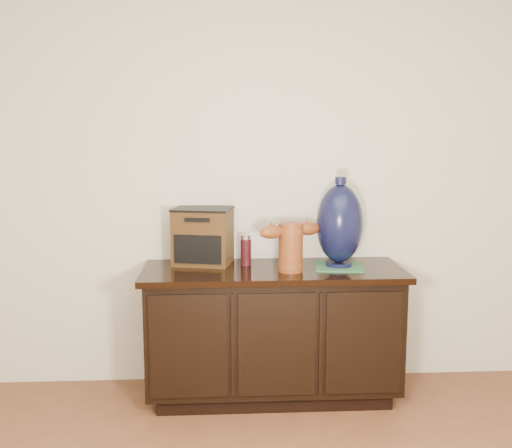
{
  "coord_description": "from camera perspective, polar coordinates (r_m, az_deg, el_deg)",
  "views": [
    {
      "loc": [
        -0.28,
        -1.04,
        1.52
      ],
      "look_at": [
        -0.1,
        2.18,
        1.02
      ],
      "focal_mm": 42.0,
      "sensor_mm": 36.0,
      "label": 1
    }
  ],
  "objects": [
    {
      "name": "sideboard",
      "position": [
        3.47,
        1.61,
        -10.19
      ],
      "size": [
        1.46,
        0.56,
        0.75
      ],
      "color": "black",
      "rests_on": "ground"
    },
    {
      "name": "lamp_base",
      "position": [
        3.38,
        7.97,
        -0.0
      ],
      "size": [
        0.29,
        0.29,
        0.5
      ],
      "rotation": [
        0.0,
        0.0,
        -0.12
      ],
      "color": "black",
      "rests_on": "green_mat"
    },
    {
      "name": "tv_radio",
      "position": [
        3.47,
        -5.07,
        -1.14
      ],
      "size": [
        0.37,
        0.33,
        0.33
      ],
      "rotation": [
        0.0,
        0.0,
        -0.22
      ],
      "color": "#412810",
      "rests_on": "sideboard"
    },
    {
      "name": "green_mat",
      "position": [
        3.42,
        7.88,
        -4.03
      ],
      "size": [
        0.3,
        0.3,
        0.01
      ],
      "primitive_type": "cube",
      "rotation": [
        0.0,
        0.0,
        -0.12
      ],
      "color": "#2C6239",
      "rests_on": "sideboard"
    },
    {
      "name": "room",
      "position": [
        1.1,
        11.74,
        -2.88
      ],
      "size": [
        5.0,
        5.0,
        5.0
      ],
      "color": "brown",
      "rests_on": "ground"
    },
    {
      "name": "terracotta_vessel",
      "position": [
        3.27,
        3.32,
        -1.94
      ],
      "size": [
        0.37,
        0.21,
        0.27
      ],
      "rotation": [
        0.0,
        0.0,
        0.42
      ],
      "color": "brown",
      "rests_on": "sideboard"
    },
    {
      "name": "spray_can",
      "position": [
        3.43,
        -0.97,
        -2.52
      ],
      "size": [
        0.06,
        0.06,
        0.18
      ],
      "color": "#500D16",
      "rests_on": "sideboard"
    }
  ]
}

